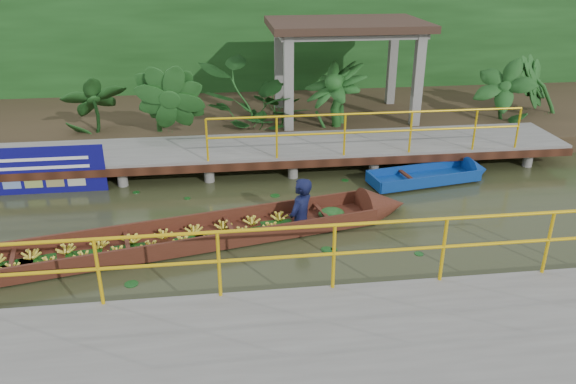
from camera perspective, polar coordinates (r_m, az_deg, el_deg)
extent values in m
plane|color=#2E3018|center=(11.03, -2.79, -4.05)|extent=(80.00, 80.00, 0.00)
cube|color=#34281A|center=(17.93, -4.77, 7.80)|extent=(30.00, 8.00, 0.45)
cube|color=slate|center=(14.04, -3.99, 4.42)|extent=(16.00, 2.00, 0.15)
cube|color=black|center=(13.13, -3.71, 2.65)|extent=(16.00, 0.12, 0.18)
cylinder|color=#E5B10C|center=(13.25, 8.21, 7.91)|extent=(7.50, 0.05, 0.05)
cylinder|color=#E5B10C|center=(13.37, 8.09, 6.06)|extent=(7.50, 0.05, 0.05)
cylinder|color=#E5B10C|center=(13.39, 8.08, 5.85)|extent=(0.05, 0.05, 1.00)
cylinder|color=slate|center=(15.79, -26.47, 3.05)|extent=(0.24, 0.24, 0.55)
cylinder|color=slate|center=(13.78, -20.59, 1.25)|extent=(0.24, 0.24, 0.55)
cylinder|color=slate|center=(15.24, -19.37, 3.55)|extent=(0.24, 0.24, 0.55)
cylinder|color=slate|center=(13.44, -12.29, 1.72)|extent=(0.24, 0.24, 0.55)
cylinder|color=slate|center=(14.93, -11.85, 4.01)|extent=(0.24, 0.24, 0.55)
cylinder|color=slate|center=(13.39, -3.75, 2.16)|extent=(0.24, 0.24, 0.55)
cylinder|color=slate|center=(14.89, -4.15, 4.41)|extent=(0.24, 0.24, 0.55)
cylinder|color=slate|center=(13.64, 4.67, 2.54)|extent=(0.24, 0.24, 0.55)
cylinder|color=slate|center=(15.11, 3.46, 4.73)|extent=(0.24, 0.24, 0.55)
cylinder|color=slate|center=(14.17, 12.63, 2.86)|extent=(0.24, 0.24, 0.55)
cylinder|color=slate|center=(15.59, 10.73, 4.96)|extent=(0.24, 0.24, 0.55)
cylinder|color=slate|center=(14.95, 19.88, 3.10)|extent=(0.24, 0.24, 0.55)
cylinder|color=slate|center=(16.31, 17.47, 5.10)|extent=(0.24, 0.24, 0.55)
cylinder|color=slate|center=(13.39, -3.75, 2.16)|extent=(0.24, 0.24, 0.55)
cube|color=slate|center=(7.55, 7.81, -16.46)|extent=(18.00, 2.40, 0.70)
cylinder|color=#E5B10C|center=(7.73, 6.25, -3.29)|extent=(10.00, 0.05, 0.05)
cylinder|color=#E5B10C|center=(7.95, 6.10, -6.18)|extent=(10.00, 0.05, 0.05)
cylinder|color=#E5B10C|center=(7.97, 6.09, -6.49)|extent=(0.05, 0.05, 1.00)
cube|color=slate|center=(15.37, 0.06, 10.46)|extent=(0.25, 0.25, 2.80)
cube|color=slate|center=(16.21, 13.01, 10.57)|extent=(0.25, 0.25, 2.80)
cube|color=slate|center=(17.69, -0.95, 12.24)|extent=(0.25, 0.25, 2.80)
cube|color=slate|center=(18.43, 10.51, 12.33)|extent=(0.25, 0.25, 2.80)
cube|color=slate|center=(16.60, 5.93, 15.91)|extent=(4.00, 2.60, 0.12)
cube|color=#35231A|center=(16.58, 5.96, 16.60)|extent=(4.40, 3.00, 0.20)
cube|color=#153B12|center=(19.99, -5.31, 14.66)|extent=(30.00, 0.80, 4.00)
cube|color=#3D1D10|center=(10.73, -10.84, -5.01)|extent=(7.69, 2.53, 0.06)
cube|color=#3D1D10|center=(11.09, -11.29, -3.27)|extent=(7.50, 1.65, 0.33)
cube|color=#3D1D10|center=(10.25, -10.46, -5.59)|extent=(7.50, 1.65, 0.33)
cone|color=#3D1D10|center=(11.92, 9.72, -1.45)|extent=(1.13, 1.10, 0.92)
ellipsoid|color=#153B12|center=(11.42, 4.43, -2.22)|extent=(0.61, 0.52, 0.25)
imported|color=black|center=(10.83, 1.32, 1.35)|extent=(0.77, 0.80, 1.85)
cube|color=navy|center=(13.60, 13.59, 1.25)|extent=(2.69, 1.22, 0.09)
cube|color=navy|center=(13.87, 12.84, 2.24)|extent=(2.56, 0.51, 0.26)
cube|color=navy|center=(13.25, 14.47, 1.04)|extent=(2.56, 0.51, 0.26)
cube|color=navy|center=(12.97, 8.68, 1.04)|extent=(0.19, 0.78, 0.26)
cone|color=navy|center=(14.36, 18.69, 2.08)|extent=(0.64, 0.81, 0.73)
cube|color=black|center=(13.34, 12.05, 1.59)|extent=(0.22, 0.78, 0.04)
cube|color=#0F0C65|center=(13.77, -25.32, 1.91)|extent=(3.55, 0.03, 1.11)
cube|color=white|center=(13.66, -25.54, 2.93)|extent=(2.89, 0.01, 0.07)
cube|color=white|center=(13.73, -25.40, 2.15)|extent=(2.89, 0.01, 0.07)
imported|color=#153B12|center=(15.89, -19.19, 8.13)|extent=(1.21, 1.21, 1.52)
imported|color=#153B12|center=(15.59, -11.93, 8.66)|extent=(1.21, 1.21, 1.52)
imported|color=#153B12|center=(15.58, -2.63, 9.14)|extent=(1.21, 1.21, 1.52)
imported|color=#153B12|center=(15.86, 4.68, 9.35)|extent=(1.21, 1.21, 1.52)
imported|color=#153B12|center=(17.57, 21.09, 9.28)|extent=(1.21, 1.21, 1.52)
imported|color=#153B12|center=(18.31, 25.30, 9.14)|extent=(1.21, 1.21, 1.52)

